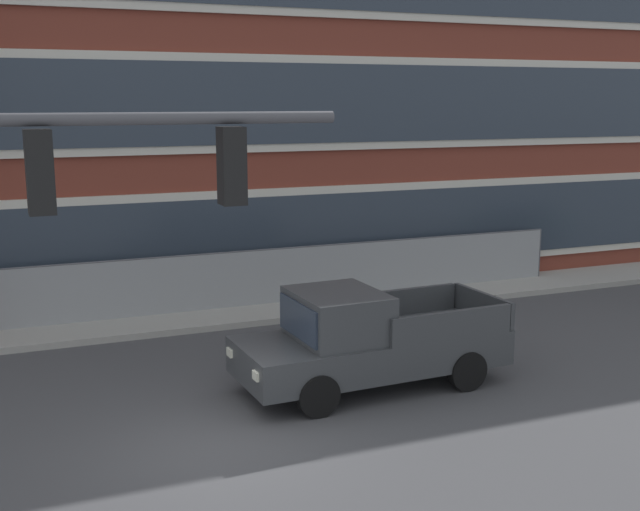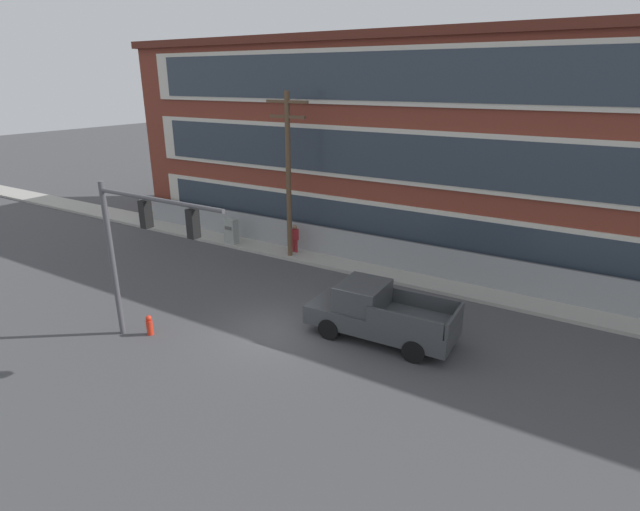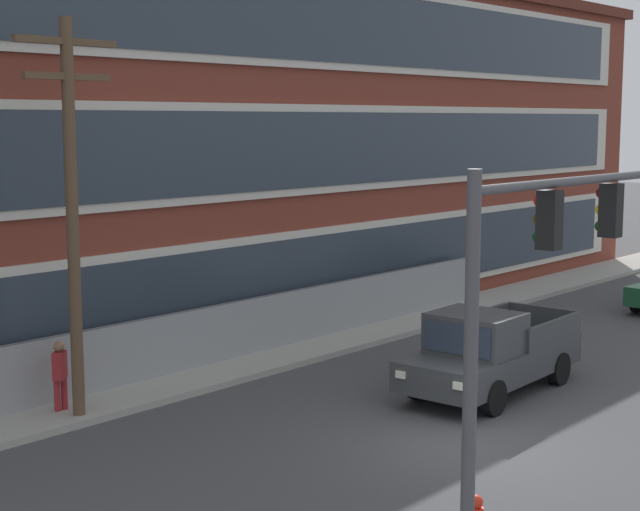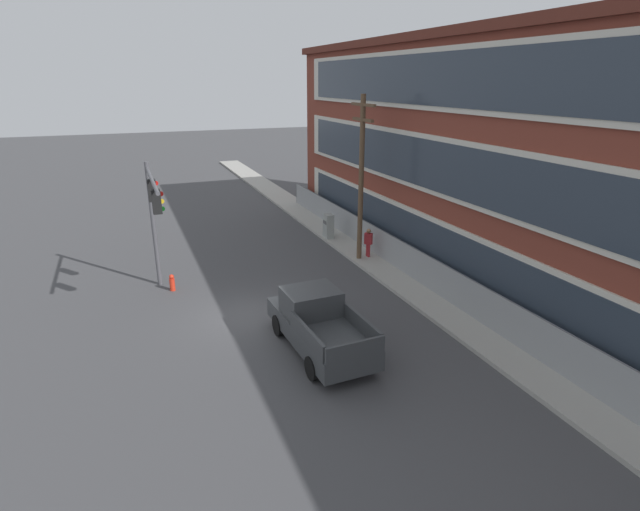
# 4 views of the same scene
# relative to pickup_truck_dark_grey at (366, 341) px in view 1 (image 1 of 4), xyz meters

# --- Properties ---
(ground_plane) EXTENTS (160.00, 160.00, 0.00)m
(ground_plane) POSITION_rel_pickup_truck_dark_grey_xyz_m (-3.51, -1.72, -0.95)
(ground_plane) COLOR #424244
(sidewalk_building_side) EXTENTS (80.00, 2.11, 0.16)m
(sidewalk_building_side) POSITION_rel_pickup_truck_dark_grey_xyz_m (-3.51, 6.01, -0.87)
(sidewalk_building_side) COLOR #9E9B93
(sidewalk_building_side) RESTS_ON ground
(brick_mill_building) EXTENTS (42.67, 9.79, 11.11)m
(brick_mill_building) POSITION_rel_pickup_truck_dark_grey_xyz_m (1.15, 11.66, 4.61)
(brick_mill_building) COLOR brown
(brick_mill_building) RESTS_ON ground
(chain_link_fence) EXTENTS (30.06, 0.06, 1.68)m
(chain_link_fence) POSITION_rel_pickup_truck_dark_grey_xyz_m (-5.86, 6.50, -0.10)
(chain_link_fence) COLOR gray
(chain_link_fence) RESTS_ON ground
(pickup_truck_dark_grey) EXTENTS (5.51, 2.35, 2.02)m
(pickup_truck_dark_grey) POSITION_rel_pickup_truck_dark_grey_xyz_m (0.00, 0.00, 0.00)
(pickup_truck_dark_grey) COLOR #383A3D
(pickup_truck_dark_grey) RESTS_ON ground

